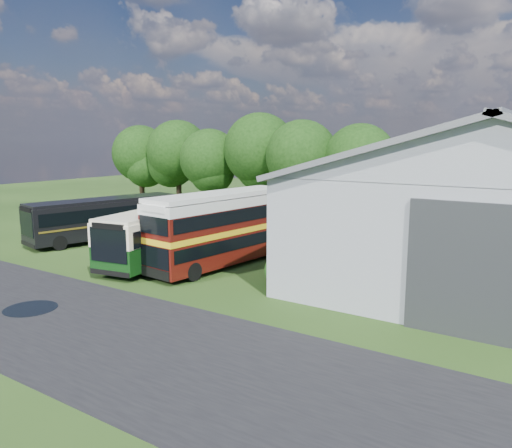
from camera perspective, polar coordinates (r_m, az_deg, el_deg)
The scene contains 14 objects.
ground at distance 24.12m, azimuth -16.35°, elevation -7.99°, with size 120.00×120.00×0.00m, color #1C3511.
asphalt_road at distance 20.13m, azimuth -17.38°, elevation -11.62°, with size 60.00×8.00×0.02m, color black.
puddle at distance 23.64m, azimuth -24.36°, elevation -8.85°, with size 2.20×2.20×0.01m, color black.
tree_far_left at distance 56.20m, azimuth -13.05°, elevation 7.82°, with size 6.12×6.12×8.64m.
tree_left_a at distance 53.04m, azimuth -8.91°, elevation 8.19°, with size 6.46×6.46×9.12m.
tree_left_b at distance 49.04m, azimuth -5.34°, elevation 7.43°, with size 5.78×5.78×8.16m.
tree_mid at distance 47.11m, azimuth 0.44°, elevation 8.51°, with size 6.80×6.80×9.60m.
tree_right_a at distance 43.71m, azimuth 5.26°, elevation 7.72°, with size 6.26×6.26×8.83m.
tree_right_b at distance 42.31m, azimuth 11.78°, elevation 7.16°, with size 5.98×5.98×8.45m.
shrub_front at distance 25.00m, azimuth 2.91°, elevation -6.97°, with size 1.70×1.70×1.70m, color #194714.
shrub_mid at distance 26.67m, azimuth 5.12°, elevation -5.93°, with size 1.60×1.60×1.60m, color #194714.
bus_green_single at distance 30.55m, azimuth -9.56°, elevation -0.80°, with size 4.44×11.66×3.14m.
bus_maroon_double at distance 28.39m, azimuth -3.89°, elevation -0.60°, with size 3.50×10.01×4.21m.
bus_dark_single at distance 37.24m, azimuth -16.88°, elevation 0.67°, with size 4.80×11.14×2.99m.
Camera 1 is at (17.80, -14.61, 7.17)m, focal length 35.00 mm.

